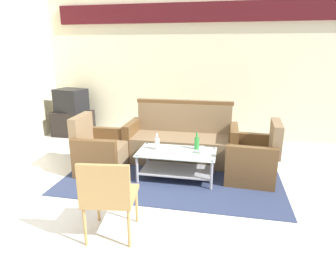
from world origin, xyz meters
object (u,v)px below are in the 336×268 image
Objects in this scene: coffee_table at (177,161)px; television at (71,100)px; armchair_left at (100,152)px; bottle_clear at (157,143)px; cup at (202,150)px; wicker_chair at (108,193)px; tv_stand at (73,123)px; bottle_green at (197,143)px; couch at (182,142)px; armchair_right at (253,160)px.

television is (-2.56, 1.72, 0.49)m from coffee_table.
armchair_left is 0.77× the size of coffee_table.
cup is at bearing -3.93° from bottle_clear.
armchair_left is 1.77m from wicker_chair.
cup is 1.68m from wicker_chair.
television is (0.00, 0.00, 0.50)m from tv_stand.
tv_stand is at bearing 146.10° from coffee_table.
bottle_green is 0.31× the size of tv_stand.
armchair_right is (1.11, -0.55, -0.03)m from couch.
cup is (-0.71, -0.21, 0.17)m from armchair_right.
coffee_table is at bearing 179.73° from cup.
couch is 7.58× the size of bottle_clear.
wicker_chair reaches higher than coffee_table.
television reaches higher than bottle_green.
tv_stand is 1.16× the size of television.
television is (-1.36, 1.65, 0.47)m from armchair_left.
cup reaches higher than coffee_table.
coffee_table is at bearing -8.25° from bottle_clear.
television reaches higher than armchair_left.
armchair_right is at bearing 10.85° from coffee_table.
bottle_clear is at bearing 157.28° from television.
coffee_table is at bearing 67.47° from wicker_chair.
television reaches higher than coffee_table.
bottle_green is at bearing 95.76° from armchair_right.
couch is 2.12× the size of armchair_left.
wicker_chair is (-0.40, -1.50, 0.22)m from coffee_table.
armchair_right is at bearing 90.33° from armchair_left.
bottle_clear reaches higher than coffee_table.
couch is 1.24m from armchair_right.
armchair_right reaches higher than bottle_green.
armchair_right is 3.95m from television.
bottle_green reaches higher than cup.
cup is 0.15× the size of television.
armchair_right reaches higher than wicker_chair.
armchair_right is at bearing 16.17° from cup.
couch is at bearing 66.98° from armchair_right.
television is at bearing 146.05° from coffee_table.
armchair_right is 0.77× the size of coffee_table.
coffee_table is (-1.06, -0.20, -0.02)m from armchair_right.
armchair_right is 3.45× the size of bottle_green.
armchair_left is at bearing 96.67° from armchair_right.
tv_stand is (-2.82, 1.55, -0.24)m from bottle_green.
armchair_left reaches higher than cup.
armchair_left is (-1.15, -0.68, -0.03)m from couch.
cup is (1.55, -0.07, 0.17)m from armchair_left.
couch is at bearing 172.74° from television.
coffee_table is at bearing 93.19° from couch.
tv_stand is (-2.26, 1.68, -0.24)m from bottle_clear.
armchair_left is 2.19m from television.
cup is at bearing 55.67° from wicker_chair.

